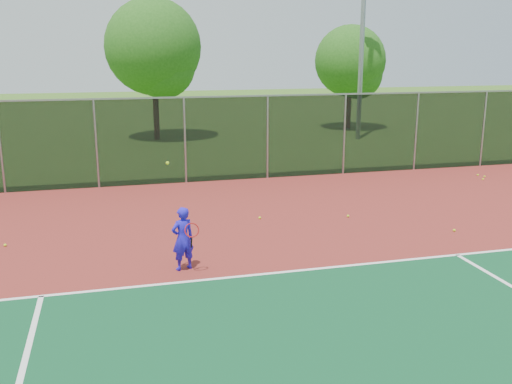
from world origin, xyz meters
TOP-DOWN VIEW (x-y plane):
  - ground at (0.00, 0.00)m, footprint 120.00×120.00m
  - court_apron at (0.00, 2.00)m, footprint 30.00×20.00m
  - fence_back at (0.00, 12.00)m, footprint 30.00×0.06m
  - tennis_player at (-4.18, 3.72)m, footprint 0.59×0.65m
  - practice_ball_0 at (-8.13, 6.25)m, footprint 0.07×0.07m
  - practice_ball_1 at (0.82, 6.49)m, footprint 0.07×0.07m
  - practice_ball_2 at (2.96, 4.58)m, footprint 0.07×0.07m
  - practice_ball_4 at (-1.63, 6.94)m, footprint 0.07×0.07m
  - practice_ball_5 at (7.46, 9.64)m, footprint 0.07×0.07m
  - practice_ball_6 at (7.79, 10.02)m, footprint 0.07×0.07m
  - practice_ball_7 at (7.73, 10.34)m, footprint 0.07×0.07m
  - floodlight_n at (7.25, 20.02)m, footprint 0.90×0.40m
  - tree_back_left at (-3.00, 22.54)m, footprint 4.92×4.92m
  - tree_back_mid at (8.43, 23.77)m, footprint 4.13×4.13m

SIDE VIEW (x-z plane):
  - ground at x=0.00m, z-range 0.00..0.00m
  - court_apron at x=0.00m, z-range 0.00..0.02m
  - practice_ball_0 at x=-8.13m, z-range 0.02..0.09m
  - practice_ball_1 at x=0.82m, z-range 0.02..0.09m
  - practice_ball_2 at x=2.96m, z-range 0.02..0.09m
  - practice_ball_4 at x=-1.63m, z-range 0.02..0.09m
  - practice_ball_5 at x=7.46m, z-range 0.02..0.09m
  - practice_ball_6 at x=7.79m, z-range 0.02..0.09m
  - practice_ball_7 at x=7.73m, z-range 0.02..0.09m
  - tennis_player at x=-4.18m, z-range -0.46..1.89m
  - fence_back at x=0.00m, z-range 0.05..3.08m
  - tree_back_mid at x=8.43m, z-range 0.77..6.84m
  - tree_back_left at x=-3.00m, z-range 0.92..8.15m
  - floodlight_n at x=7.25m, z-range 0.78..13.20m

